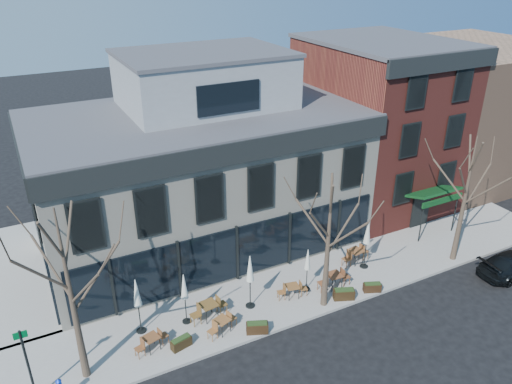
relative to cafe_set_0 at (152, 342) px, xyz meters
name	(u,v)px	position (x,y,z in m)	size (l,w,h in m)	color
ground	(237,282)	(5.61, 3.03, -0.59)	(120.00, 120.00, 0.00)	black
sidewalk_front	(309,285)	(8.86, 0.88, -0.52)	(33.50, 4.70, 0.15)	gray
sidewalk_side	(3,279)	(-5.64, 9.03, -0.52)	(4.50, 12.00, 0.15)	gray
corner_building	(199,169)	(5.68, 8.10, 4.13)	(18.39, 10.39, 11.10)	beige
red_brick_building	(376,123)	(18.61, 8.01, 5.04)	(8.20, 11.78, 11.18)	maroon
bg_building	(467,109)	(28.61, 9.03, 4.41)	(12.00, 12.00, 10.00)	#8C664C
tree_corner	(71,296)	(-2.88, -0.18, 3.65)	(3.93, 3.98, 7.92)	#382B21
tree_mid	(328,242)	(8.62, -0.88, 3.20)	(3.50, 3.55, 7.04)	#382B21
tree_right	(465,199)	(17.62, -0.88, 3.43)	(3.72, 3.77, 7.48)	#382B21
sign_pole	(27,361)	(-4.89, -0.47, 1.48)	(0.50, 0.10, 3.40)	black
cafe_set_0	(152,342)	(0.00, 0.00, 0.00)	(1.69, 0.83, 0.87)	brown
cafe_set_1	(209,309)	(3.07, 0.80, 0.08)	(2.00, 0.88, 1.03)	brown
cafe_set_2	(222,324)	(3.24, -0.40, 0.01)	(1.71, 0.98, 0.88)	brown
cafe_set_3	(292,290)	(7.49, 0.35, -0.01)	(1.66, 0.76, 0.85)	brown
cafe_set_4	(334,279)	(9.86, 0.04, 0.07)	(1.91, 0.79, 1.00)	brown
cafe_set_5	(355,255)	(12.32, 1.43, 0.06)	(1.91, 0.85, 0.98)	brown
umbrella_0	(137,296)	(-0.11, 1.39, 1.61)	(0.47, 0.47, 2.92)	black
umbrella_1	(184,289)	(2.00, 1.04, 1.48)	(0.44, 0.44, 2.72)	black
umbrella_2	(250,271)	(5.24, 0.68, 1.65)	(0.48, 0.48, 2.97)	black
umbrella_3	(308,262)	(8.48, 0.57, 1.29)	(0.39, 0.39, 2.45)	black
umbrella_4	(367,234)	(12.50, 0.83, 1.66)	(0.48, 0.48, 2.99)	black
planter_0	(181,343)	(1.20, -0.47, -0.18)	(1.00, 0.57, 0.53)	black
planter_1	(257,327)	(4.67, -1.17, -0.16)	(1.10, 0.77, 0.57)	black
planter_2	(344,294)	(9.75, -0.99, -0.15)	(1.15, 0.80, 0.60)	black
planter_3	(372,287)	(11.44, -1.16, -0.19)	(0.98, 0.69, 0.51)	black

